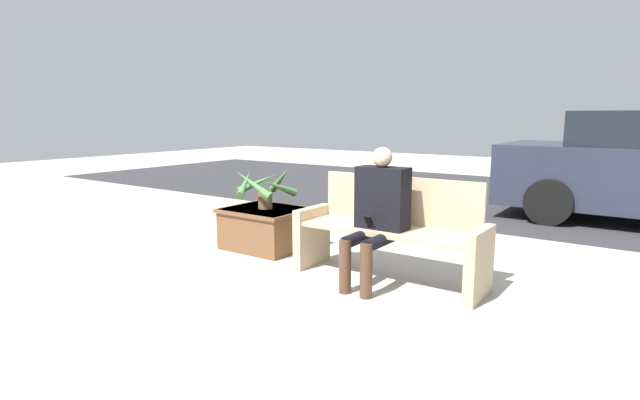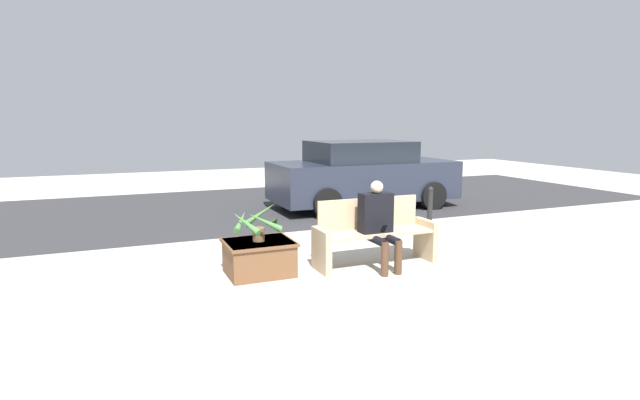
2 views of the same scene
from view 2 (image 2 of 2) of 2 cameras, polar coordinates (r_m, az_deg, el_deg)
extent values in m
plane|color=#ADA89E|center=(6.50, 7.16, -9.15)|extent=(30.00, 30.00, 0.00)
cube|color=#2D2D30|center=(12.01, -7.43, -0.61)|extent=(20.00, 6.00, 0.01)
cube|color=tan|center=(6.73, 0.16, -5.82)|extent=(0.09, 0.51, 0.59)
cube|color=tan|center=(7.52, 11.97, -4.41)|extent=(0.09, 0.51, 0.59)
cube|color=tan|center=(7.05, 6.43, -3.73)|extent=(1.58, 0.47, 0.04)
cube|color=tan|center=(7.20, 5.54, -1.49)|extent=(1.58, 0.04, 0.44)
cube|color=black|center=(6.94, 6.38, -1.46)|extent=(0.45, 0.22, 0.55)
sphere|color=tan|center=(6.86, 6.51, 1.48)|extent=(0.17, 0.17, 0.17)
cylinder|color=black|center=(6.77, 6.50, -4.58)|extent=(0.11, 0.45, 0.11)
cylinder|color=black|center=(6.87, 7.99, -4.41)|extent=(0.11, 0.45, 0.11)
cylinder|color=#472D1E|center=(6.63, 7.42, -6.72)|extent=(0.10, 0.10, 0.46)
cylinder|color=#472D1E|center=(6.73, 8.93, -6.50)|extent=(0.10, 0.10, 0.46)
cube|color=black|center=(6.78, 7.30, -3.27)|extent=(0.07, 0.09, 0.12)
cube|color=brown|center=(6.69, -6.98, -6.56)|extent=(0.84, 0.70, 0.46)
cube|color=brown|center=(6.64, -7.01, -4.83)|extent=(0.89, 0.75, 0.04)
cylinder|color=brown|center=(6.62, -7.03, -3.91)|extent=(0.16, 0.16, 0.18)
cone|color=#427538|center=(6.60, -5.07, -2.32)|extent=(0.17, 0.50, 0.26)
cone|color=#427538|center=(6.76, -6.87, -1.60)|extent=(0.45, 0.25, 0.36)
cone|color=#427538|center=(6.63, -9.02, -2.39)|extent=(0.31, 0.48, 0.25)
cone|color=#427538|center=(6.42, -8.48, -2.61)|extent=(0.32, 0.47, 0.28)
cone|color=#427538|center=(6.38, -6.34, -2.47)|extent=(0.48, 0.14, 0.32)
cube|color=#232838|center=(11.66, 4.98, 2.29)|extent=(4.24, 1.80, 0.86)
cube|color=black|center=(11.54, 4.56, 5.56)|extent=(2.20, 1.66, 0.47)
cylinder|color=black|center=(11.62, 12.78, 0.48)|extent=(0.64, 0.18, 0.64)
cylinder|color=black|center=(13.11, 8.22, 1.59)|extent=(0.64, 0.18, 0.64)
cylinder|color=black|center=(10.33, 0.83, -0.36)|extent=(0.64, 0.18, 0.64)
cylinder|color=black|center=(11.99, -2.62, 0.96)|extent=(0.64, 0.18, 0.64)
cylinder|color=black|center=(10.03, 12.45, -0.83)|extent=(0.10, 0.10, 0.65)
sphere|color=black|center=(9.97, 12.52, 1.19)|extent=(0.11, 0.11, 0.11)
camera|label=1|loc=(5.79, 45.79, 0.83)|focal=28.00mm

